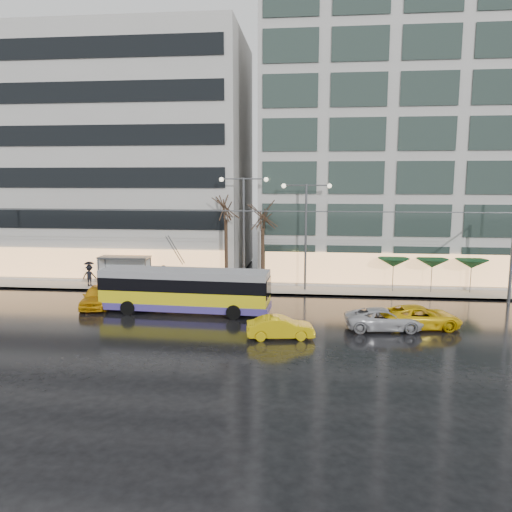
# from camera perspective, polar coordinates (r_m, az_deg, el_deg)

# --- Properties ---
(ground) EXTENTS (140.00, 140.00, 0.00)m
(ground) POSITION_cam_1_polar(r_m,az_deg,el_deg) (31.32, -7.60, -8.08)
(ground) COLOR black
(ground) RESTS_ON ground
(sidewalk) EXTENTS (80.00, 10.00, 0.15)m
(sidewalk) POSITION_cam_1_polar(r_m,az_deg,el_deg) (44.33, -0.84, -2.87)
(sidewalk) COLOR gray
(sidewalk) RESTS_ON ground
(kerb) EXTENTS (80.00, 0.10, 0.15)m
(kerb) POSITION_cam_1_polar(r_m,az_deg,el_deg) (39.54, -1.70, -4.31)
(kerb) COLOR slate
(kerb) RESTS_ON ground
(building_left) EXTENTS (34.00, 14.00, 22.00)m
(building_left) POSITION_cam_1_polar(r_m,az_deg,el_deg) (53.43, -20.08, 10.55)
(building_left) COLOR #AEABA6
(building_left) RESTS_ON sidewalk
(building_right) EXTENTS (32.00, 14.00, 25.00)m
(building_right) POSITION_cam_1_polar(r_m,az_deg,el_deg) (49.66, 20.24, 12.44)
(building_right) COLOR #AEABA6
(building_right) RESTS_ON sidewalk
(trolleybus) EXTENTS (11.67, 4.78, 5.36)m
(trolleybus) POSITION_cam_1_polar(r_m,az_deg,el_deg) (34.38, -8.14, -4.06)
(trolleybus) COLOR yellow
(trolleybus) RESTS_ON ground
(catenary) EXTENTS (42.24, 5.12, 7.00)m
(catenary) POSITION_cam_1_polar(r_m,az_deg,el_deg) (37.86, -3.45, 1.51)
(catenary) COLOR #595B60
(catenary) RESTS_ON ground
(bus_shelter) EXTENTS (4.20, 1.60, 2.51)m
(bus_shelter) POSITION_cam_1_polar(r_m,az_deg,el_deg) (43.31, -15.16, -0.92)
(bus_shelter) COLOR #595B60
(bus_shelter) RESTS_ON sidewalk
(street_lamp_near) EXTENTS (3.96, 0.36, 9.03)m
(street_lamp_near) POSITION_cam_1_polar(r_m,az_deg,el_deg) (40.35, -1.40, 4.46)
(street_lamp_near) COLOR #595B60
(street_lamp_near) RESTS_ON sidewalk
(street_lamp_far) EXTENTS (3.96, 0.36, 8.53)m
(street_lamp_far) POSITION_cam_1_polar(r_m,az_deg,el_deg) (40.04, 5.73, 3.99)
(street_lamp_far) COLOR #595B60
(street_lamp_far) RESTS_ON sidewalk
(tree_a) EXTENTS (3.20, 3.20, 8.40)m
(tree_a) POSITION_cam_1_polar(r_m,az_deg,el_deg) (40.70, -3.48, 6.03)
(tree_a) COLOR black
(tree_a) RESTS_ON sidewalk
(tree_b) EXTENTS (3.20, 3.20, 7.70)m
(tree_b) POSITION_cam_1_polar(r_m,az_deg,el_deg) (40.56, 0.78, 5.06)
(tree_b) COLOR black
(tree_b) RESTS_ON sidewalk
(parasol_a) EXTENTS (2.50, 2.50, 2.65)m
(parasol_a) POSITION_cam_1_polar(r_m,az_deg,el_deg) (41.21, 15.44, -0.73)
(parasol_a) COLOR #595B60
(parasol_a) RESTS_ON sidewalk
(parasol_b) EXTENTS (2.50, 2.50, 2.65)m
(parasol_b) POSITION_cam_1_polar(r_m,az_deg,el_deg) (41.81, 19.49, -0.78)
(parasol_b) COLOR #595B60
(parasol_b) RESTS_ON sidewalk
(parasol_c) EXTENTS (2.50, 2.50, 2.65)m
(parasol_c) POSITION_cam_1_polar(r_m,az_deg,el_deg) (42.62, 23.42, -0.83)
(parasol_c) COLOR #595B60
(parasol_c) RESTS_ON sidewalk
(taxi_a) EXTENTS (2.51, 4.78, 1.55)m
(taxi_a) POSITION_cam_1_polar(r_m,az_deg,el_deg) (37.46, -17.60, -4.37)
(taxi_a) COLOR orange
(taxi_a) RESTS_ON ground
(taxi_b) EXTENTS (4.02, 1.93, 1.27)m
(taxi_b) POSITION_cam_1_polar(r_m,az_deg,el_deg) (28.88, 2.80, -8.15)
(taxi_b) COLOR #DDB80B
(taxi_b) RESTS_ON ground
(taxi_c) EXTENTS (5.18, 2.85, 1.38)m
(taxi_c) POSITION_cam_1_polar(r_m,az_deg,el_deg) (32.36, 18.24, -6.63)
(taxi_c) COLOR yellow
(taxi_c) RESTS_ON ground
(sedan_silver) EXTENTS (4.85, 2.56, 1.30)m
(sedan_silver) POSITION_cam_1_polar(r_m,az_deg,el_deg) (31.43, 14.43, -6.99)
(sedan_silver) COLOR #B0AFB4
(sedan_silver) RESTS_ON ground
(pedestrian_a) EXTENTS (1.13, 1.14, 2.19)m
(pedestrian_a) POSITION_cam_1_polar(r_m,az_deg,el_deg) (43.99, -14.09, -1.20)
(pedestrian_a) COLOR black
(pedestrian_a) RESTS_ON sidewalk
(pedestrian_b) EXTENTS (1.18, 1.09, 1.94)m
(pedestrian_b) POSITION_cam_1_polar(r_m,az_deg,el_deg) (41.43, -10.56, -2.37)
(pedestrian_b) COLOR black
(pedestrian_b) RESTS_ON sidewalk
(pedestrian_c) EXTENTS (1.19, 0.85, 2.11)m
(pedestrian_c) POSITION_cam_1_polar(r_m,az_deg,el_deg) (43.97, -18.50, -1.84)
(pedestrian_c) COLOR black
(pedestrian_c) RESTS_ON sidewalk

